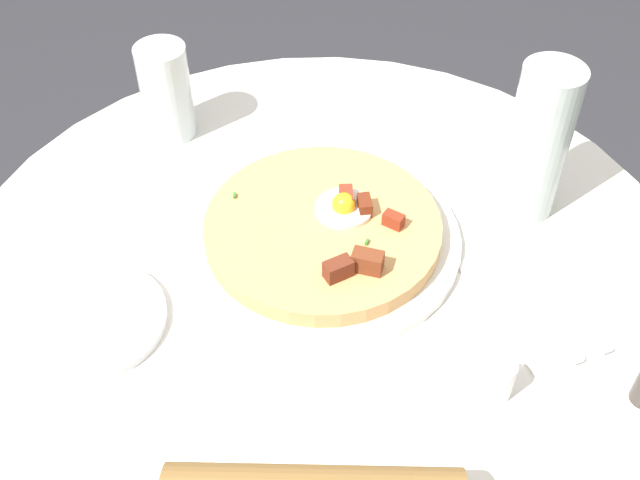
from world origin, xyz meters
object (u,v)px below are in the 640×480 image
(fork, at_px, (533,300))
(pizza_plate, at_px, (319,238))
(water_glass, at_px, (166,92))
(breakfast_pizza, at_px, (321,228))
(water_bottle, at_px, (538,143))
(salt_shaker, at_px, (500,380))
(knife, at_px, (561,291))
(dining_table, at_px, (321,353))
(bread_plate, at_px, (91,320))

(fork, bearing_deg, pizza_plate, -133.46)
(water_glass, bearing_deg, breakfast_pizza, 137.30)
(breakfast_pizza, bearing_deg, water_glass, -42.70)
(water_bottle, bearing_deg, pizza_plate, 17.63)
(salt_shaker, bearing_deg, knife, -121.65)
(water_glass, xyz_separation_m, salt_shaker, (-0.41, 0.40, -0.04))
(pizza_plate, xyz_separation_m, fork, (-0.24, 0.08, 0.00))
(pizza_plate, height_order, fork, pizza_plate)
(water_glass, relative_size, salt_shaker, 2.74)
(pizza_plate, height_order, salt_shaker, salt_shaker)
(pizza_plate, height_order, knife, pizza_plate)
(breakfast_pizza, relative_size, salt_shaker, 5.76)
(dining_table, xyz_separation_m, bread_plate, (0.24, 0.11, 0.19))
(knife, bearing_deg, bread_plate, -107.01)
(breakfast_pizza, distance_m, fork, 0.26)
(knife, bearing_deg, dining_table, -122.11)
(knife, height_order, salt_shaker, salt_shaker)
(water_glass, height_order, water_bottle, water_bottle)
(breakfast_pizza, relative_size, knife, 1.56)
(knife, bearing_deg, salt_shaker, -56.60)
(breakfast_pizza, distance_m, bread_plate, 0.28)
(dining_table, xyz_separation_m, fork, (-0.24, 0.05, 0.19))
(bread_plate, height_order, fork, bread_plate)
(pizza_plate, height_order, bread_plate, pizza_plate)
(pizza_plate, bearing_deg, fork, 161.49)
(pizza_plate, xyz_separation_m, water_bottle, (-0.25, -0.08, 0.09))
(pizza_plate, relative_size, bread_plate, 2.01)
(dining_table, relative_size, pizza_plate, 2.65)
(dining_table, relative_size, breakfast_pizza, 3.11)
(fork, height_order, water_bottle, water_bottle)
(water_bottle, bearing_deg, fork, 87.14)
(bread_plate, bearing_deg, breakfast_pizza, -150.30)
(fork, height_order, water_glass, water_glass)
(fork, distance_m, water_bottle, 0.19)
(water_bottle, bearing_deg, dining_table, 24.40)
(dining_table, relative_size, water_glass, 6.53)
(pizza_plate, relative_size, fork, 1.83)
(bread_plate, bearing_deg, pizza_plate, -150.03)
(knife, xyz_separation_m, water_bottle, (0.02, -0.15, 0.09))
(dining_table, xyz_separation_m, pizza_plate, (0.00, -0.03, 0.19))
(knife, bearing_deg, water_glass, -143.50)
(breakfast_pizza, xyz_separation_m, salt_shaker, (-0.19, 0.20, 0.00))
(bread_plate, xyz_separation_m, fork, (-0.48, -0.06, 0.00))
(fork, xyz_separation_m, salt_shaker, (0.05, 0.12, 0.02))
(water_glass, bearing_deg, dining_table, 133.39)
(breakfast_pizza, distance_m, salt_shaker, 0.28)
(pizza_plate, xyz_separation_m, knife, (-0.28, 0.07, 0.00))
(pizza_plate, xyz_separation_m, breakfast_pizza, (-0.00, 0.00, 0.02))
(dining_table, height_order, fork, fork)
(bread_plate, distance_m, water_bottle, 0.55)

